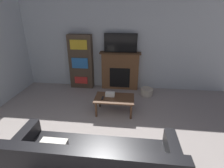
{
  "coord_description": "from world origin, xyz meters",
  "views": [
    {
      "loc": [
        0.47,
        -1.26,
        2.32
      ],
      "look_at": [
        0.06,
        2.35,
        0.75
      ],
      "focal_mm": 28.0,
      "sensor_mm": 36.0,
      "label": 1
    }
  ],
  "objects_px": {
    "fireplace": "(120,71)",
    "coffee_table": "(114,100)",
    "bookshelf": "(81,62)",
    "couch": "(93,165)",
    "tv": "(121,43)",
    "storage_basket": "(147,92)"
  },
  "relations": [
    {
      "from": "fireplace",
      "to": "coffee_table",
      "type": "bearing_deg",
      "value": -91.01
    },
    {
      "from": "fireplace",
      "to": "coffee_table",
      "type": "relative_size",
      "value": 1.32
    },
    {
      "from": "tv",
      "to": "storage_basket",
      "type": "relative_size",
      "value": 2.71
    },
    {
      "from": "fireplace",
      "to": "couch",
      "type": "relative_size",
      "value": 0.52
    },
    {
      "from": "couch",
      "to": "bookshelf",
      "type": "distance_m",
      "value": 3.47
    },
    {
      "from": "fireplace",
      "to": "bookshelf",
      "type": "relative_size",
      "value": 0.74
    },
    {
      "from": "storage_basket",
      "to": "coffee_table",
      "type": "bearing_deg",
      "value": -128.94
    },
    {
      "from": "fireplace",
      "to": "tv",
      "type": "bearing_deg",
      "value": -90.0
    },
    {
      "from": "fireplace",
      "to": "storage_basket",
      "type": "xyz_separation_m",
      "value": [
        0.82,
        -0.4,
        -0.48
      ]
    },
    {
      "from": "tv",
      "to": "fireplace",
      "type": "bearing_deg",
      "value": 90.0
    },
    {
      "from": "fireplace",
      "to": "bookshelf",
      "type": "bearing_deg",
      "value": -178.93
    },
    {
      "from": "couch",
      "to": "storage_basket",
      "type": "xyz_separation_m",
      "value": [
        0.95,
        2.88,
        -0.18
      ]
    },
    {
      "from": "tv",
      "to": "bookshelf",
      "type": "relative_size",
      "value": 0.58
    },
    {
      "from": "bookshelf",
      "to": "storage_basket",
      "type": "height_order",
      "value": "bookshelf"
    },
    {
      "from": "couch",
      "to": "fireplace",
      "type": "bearing_deg",
      "value": 87.63
    },
    {
      "from": "couch",
      "to": "coffee_table",
      "type": "height_order",
      "value": "couch"
    },
    {
      "from": "fireplace",
      "to": "couch",
      "type": "bearing_deg",
      "value": -92.37
    },
    {
      "from": "couch",
      "to": "coffee_table",
      "type": "xyz_separation_m",
      "value": [
        0.11,
        1.84,
        0.07
      ]
    },
    {
      "from": "bookshelf",
      "to": "couch",
      "type": "bearing_deg",
      "value": -71.9
    },
    {
      "from": "coffee_table",
      "to": "bookshelf",
      "type": "distance_m",
      "value": 1.91
    },
    {
      "from": "fireplace",
      "to": "tv",
      "type": "relative_size",
      "value": 1.28
    },
    {
      "from": "couch",
      "to": "coffee_table",
      "type": "bearing_deg",
      "value": 86.56
    }
  ]
}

